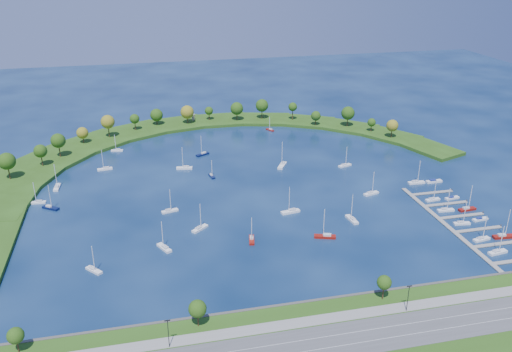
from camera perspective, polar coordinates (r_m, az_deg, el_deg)
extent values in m
plane|color=#061A3C|center=(278.96, -0.77, -1.24)|extent=(700.00, 700.00, 0.00)
cube|color=#2B4D14|center=(177.10, 8.14, -17.31)|extent=(420.00, 42.00, 1.60)
cube|color=#474442|center=(192.77, 5.85, -13.31)|extent=(420.00, 1.20, 1.80)
cube|color=#515154|center=(176.54, 8.16, -17.10)|extent=(420.00, 16.00, 0.12)
cube|color=gray|center=(184.47, 6.92, -14.99)|extent=(420.00, 5.00, 0.12)
cube|color=silver|center=(174.74, 8.46, -17.59)|extent=(420.00, 0.15, 0.02)
cube|color=silver|center=(178.27, 7.86, -16.59)|extent=(420.00, 0.15, 0.02)
cylinder|color=#382314|center=(184.64, -24.12, -16.21)|extent=(0.56, 0.56, 4.90)
sphere|color=#244511|center=(182.57, -24.30, -15.35)|extent=(5.20, 5.20, 5.20)
cylinder|color=#382314|center=(180.19, -6.22, -14.97)|extent=(0.56, 0.56, 5.25)
sphere|color=#244511|center=(177.87, -6.27, -14.00)|extent=(6.00, 6.00, 6.00)
cylinder|color=#382314|center=(195.85, 13.43, -11.99)|extent=(0.56, 0.56, 5.60)
sphere|color=#244511|center=(193.71, 13.54, -11.06)|extent=(5.20, 5.20, 5.20)
cylinder|color=black|center=(172.01, -9.35, -16.31)|extent=(0.24, 0.24, 10.00)
cylinder|color=black|center=(191.00, 15.93, -12.49)|extent=(0.24, 0.24, 10.00)
cube|color=#2B4D14|center=(314.93, -23.98, -0.21)|extent=(50.23, 54.30, 2.00)
cube|color=#2B4D14|center=(337.10, -20.79, 1.78)|extent=(54.07, 56.09, 2.00)
cube|color=#2B4D14|center=(355.91, -17.08, 3.38)|extent=(55.20, 54.07, 2.00)
cube|color=#2B4D14|center=(370.86, -13.00, 4.60)|extent=(53.65, 48.47, 2.00)
cube|color=#2B4D14|center=(381.57, -8.67, 5.45)|extent=(49.62, 39.75, 2.00)
cube|color=#2B4D14|center=(387.79, -4.18, 5.95)|extent=(44.32, 29.96, 2.00)
cube|color=#2B4D14|center=(389.39, 0.38, 6.08)|extent=(49.49, 38.05, 2.00)
cube|color=#2B4D14|center=(386.32, 4.92, 5.86)|extent=(51.13, 44.12, 2.00)
cube|color=#2B4D14|center=(378.66, 9.38, 5.27)|extent=(49.19, 47.96, 2.00)
cube|color=#2B4D14|center=(366.59, 13.64, 4.32)|extent=(43.90, 49.49, 2.00)
cube|color=#2B4D14|center=(350.37, 17.62, 3.00)|extent=(35.67, 48.74, 2.00)
cylinder|color=#382314|center=(311.51, -24.90, 0.42)|extent=(0.56, 0.56, 8.38)
sphere|color=#244511|center=(309.46, -25.09, 1.44)|extent=(9.14, 9.14, 9.14)
cylinder|color=#382314|center=(323.51, -21.92, 1.63)|extent=(0.56, 0.56, 7.44)
sphere|color=#244511|center=(321.79, -22.06, 2.49)|extent=(7.43, 7.43, 7.43)
cylinder|color=#382314|center=(333.71, -20.26, 2.61)|extent=(0.56, 0.56, 8.43)
sphere|color=#244511|center=(331.83, -20.40, 3.56)|extent=(8.53, 8.53, 8.53)
cylinder|color=#382314|center=(354.05, -17.99, 3.78)|extent=(0.56, 0.56, 5.20)
sphere|color=olive|center=(352.81, -18.07, 4.40)|extent=(7.34, 7.34, 7.34)
cylinder|color=#382314|center=(359.69, -15.47, 4.67)|extent=(0.56, 0.56, 8.70)
sphere|color=olive|center=(357.89, -15.57, 5.60)|extent=(8.89, 8.89, 8.89)
cylinder|color=#382314|center=(370.61, -12.79, 5.30)|extent=(0.56, 0.56, 6.58)
sphere|color=#244511|center=(369.28, -12.85, 5.98)|extent=(6.53, 6.53, 6.53)
cylinder|color=#382314|center=(379.34, -10.54, 5.80)|extent=(0.56, 0.56, 5.26)
sphere|color=#244511|center=(378.09, -10.59, 6.43)|extent=(8.75, 8.75, 8.75)
cylinder|color=#382314|center=(379.11, -7.33, 6.07)|extent=(0.56, 0.56, 6.27)
sphere|color=olive|center=(377.69, -7.37, 6.79)|extent=(9.33, 9.33, 9.33)
cylinder|color=#382314|center=(385.46, -5.04, 6.40)|extent=(0.56, 0.56, 5.55)
sphere|color=#244511|center=(384.34, -5.06, 6.96)|extent=(5.93, 5.93, 5.93)
cylinder|color=#382314|center=(383.10, -2.05, 6.47)|extent=(0.56, 0.56, 6.82)
sphere|color=#244511|center=(381.64, -2.07, 7.22)|extent=(9.12, 9.12, 9.12)
cylinder|color=#382314|center=(386.29, 0.64, 6.72)|extent=(0.56, 0.56, 8.04)
sphere|color=#244511|center=(384.68, 0.64, 7.55)|extent=(9.09, 9.09, 9.09)
cylinder|color=#382314|center=(384.10, 3.93, 6.60)|extent=(0.56, 0.56, 8.49)
sphere|color=#244511|center=(382.58, 3.95, 7.39)|extent=(6.26, 6.26, 6.26)
cylinder|color=#382314|center=(374.32, 6.38, 5.82)|extent=(0.56, 0.56, 5.36)
sphere|color=#244511|center=(373.16, 6.41, 6.41)|extent=(6.74, 6.74, 6.74)
cylinder|color=#382314|center=(374.50, 9.74, 5.81)|extent=(0.56, 0.56, 7.58)
sphere|color=#244511|center=(372.90, 9.80, 6.64)|extent=(9.23, 9.23, 9.23)
cylinder|color=#382314|center=(367.19, 12.21, 5.07)|extent=(0.56, 0.56, 5.16)
sphere|color=#244511|center=(366.10, 12.26, 5.62)|extent=(5.57, 5.57, 5.57)
cylinder|color=#382314|center=(357.57, 14.29, 4.51)|extent=(0.56, 0.56, 6.61)
sphere|color=olive|center=(356.12, 14.36, 5.25)|extent=(7.71, 7.71, 7.71)
cylinder|color=gray|center=(386.20, -6.71, 6.25)|extent=(2.20, 2.20, 4.08)
cylinder|color=gray|center=(385.58, -6.73, 6.56)|extent=(2.60, 2.60, 0.30)
cube|color=gray|center=(255.93, 19.69, -4.98)|extent=(2.20, 82.00, 0.40)
cube|color=gray|center=(248.56, 24.43, -6.63)|extent=(22.00, 2.00, 0.40)
cube|color=gray|center=(257.65, 22.74, -5.27)|extent=(22.00, 2.00, 0.40)
cylinder|color=#382314|center=(263.76, 24.69, -4.89)|extent=(0.36, 0.36, 1.60)
cube|color=gray|center=(267.09, 21.17, -4.00)|extent=(22.00, 2.00, 0.40)
cylinder|color=#382314|center=(272.98, 23.09, -3.66)|extent=(0.36, 0.36, 1.60)
cube|color=gray|center=(276.83, 19.71, -2.81)|extent=(22.00, 2.00, 0.40)
cylinder|color=#382314|center=(282.53, 21.60, -2.51)|extent=(0.36, 0.36, 1.60)
cube|color=gray|center=(286.86, 18.36, -1.70)|extent=(22.00, 2.00, 0.40)
cylinder|color=#382314|center=(292.35, 20.21, -1.44)|extent=(0.36, 0.36, 1.60)
cube|color=white|center=(239.25, -6.01, -5.62)|extent=(7.99, 7.24, 1.01)
cube|color=silver|center=(238.31, -6.15, -5.51)|extent=(3.33, 3.17, 0.71)
cylinder|color=silver|center=(236.78, -5.96, -4.24)|extent=(0.32, 0.32, 11.40)
cube|color=white|center=(296.62, -20.48, -1.14)|extent=(3.10, 9.09, 1.07)
cube|color=silver|center=(295.47, -20.54, -1.05)|extent=(1.96, 3.24, 0.75)
cylinder|color=silver|center=(294.80, -20.63, 0.08)|extent=(0.32, 0.32, 12.07)
cube|color=white|center=(249.45, 10.20, -4.60)|extent=(3.47, 9.03, 1.06)
cube|color=silver|center=(248.37, 10.31, -4.51)|extent=(2.07, 3.26, 0.74)
cylinder|color=silver|center=(247.09, 10.23, -3.20)|extent=(0.32, 0.32, 11.89)
cube|color=maroon|center=(229.30, -0.47, -6.85)|extent=(3.67, 8.07, 0.94)
cube|color=silver|center=(229.58, -0.47, -6.58)|extent=(2.03, 2.97, 0.65)
cylinder|color=silver|center=(225.95, -0.47, -5.67)|extent=(0.32, 0.32, 10.52)
cube|color=white|center=(253.02, 3.69, -3.83)|extent=(9.47, 4.10, 1.10)
cube|color=silver|center=(252.97, 3.89, -3.61)|extent=(3.47, 2.32, 0.77)
cylinder|color=silver|center=(249.75, 3.58, -2.48)|extent=(0.32, 0.32, 12.38)
cube|color=white|center=(312.93, -15.85, 0.72)|extent=(8.50, 3.40, 0.99)
cube|color=silver|center=(312.67, -15.72, 0.89)|extent=(3.08, 1.99, 0.69)
cylinder|color=silver|center=(310.72, -16.10, 1.74)|extent=(0.32, 0.32, 11.16)
cube|color=white|center=(226.73, -9.78, -7.59)|extent=(6.01, 8.71, 1.03)
cube|color=silver|center=(225.64, -9.69, -7.49)|extent=(2.85, 3.43, 0.72)
cylinder|color=silver|center=(224.14, -9.98, -6.13)|extent=(0.32, 0.32, 11.55)
cube|color=white|center=(340.21, -14.63, 2.65)|extent=(7.50, 3.33, 0.87)
cube|color=silver|center=(339.80, -14.52, 2.77)|extent=(2.76, 1.86, 0.61)
cylinder|color=silver|center=(338.58, -14.82, 3.49)|extent=(0.32, 0.32, 9.79)
cube|color=white|center=(256.62, -9.20, -3.72)|extent=(8.18, 4.15, 0.95)
cube|color=silver|center=(256.05, -9.37, -3.59)|extent=(3.06, 2.20, 0.66)
cylinder|color=silver|center=(254.26, -9.14, -2.52)|extent=(0.32, 0.32, 10.63)
cube|color=white|center=(310.09, 9.48, 1.11)|extent=(8.43, 4.55, 0.97)
cube|color=silver|center=(309.30, 9.37, 1.22)|extent=(3.18, 2.35, 0.68)
cylinder|color=silver|center=(308.33, 9.64, 2.16)|extent=(0.32, 0.32, 10.96)
cube|color=#09133D|center=(292.65, -4.75, -0.03)|extent=(2.98, 7.05, 0.82)
cube|color=silver|center=(292.98, -4.79, 0.15)|extent=(1.70, 2.58, 0.57)
cylinder|color=silver|center=(290.24, -4.75, 0.85)|extent=(0.32, 0.32, 9.23)
cube|color=white|center=(218.52, -16.93, -9.63)|extent=(6.77, 7.31, 0.94)
cube|color=silver|center=(218.65, -17.08, -9.38)|extent=(2.95, 3.06, 0.66)
cylinder|color=silver|center=(215.13, -17.00, -8.40)|extent=(0.32, 0.32, 10.53)
cube|color=maroon|center=(233.53, 7.38, -6.44)|extent=(9.66, 5.37, 1.12)
cube|color=silver|center=(233.11, 7.62, -6.25)|extent=(3.66, 2.75, 0.78)
cylinder|color=silver|center=(230.22, 7.28, -4.95)|extent=(0.32, 0.32, 12.57)
cube|color=white|center=(277.19, 12.21, -1.85)|extent=(8.66, 4.57, 1.00)
cube|color=silver|center=(276.33, 12.09, -1.72)|extent=(3.26, 2.38, 0.70)
cylinder|color=silver|center=(275.13, 12.42, -0.66)|extent=(0.32, 0.32, 11.25)
cube|color=maroon|center=(367.98, 1.51, 4.95)|extent=(4.75, 6.67, 0.79)
cube|color=silver|center=(367.31, 1.59, 5.03)|extent=(2.23, 2.64, 0.55)
cylinder|color=silver|center=(366.87, 1.47, 5.69)|extent=(0.32, 0.32, 8.89)
cube|color=white|center=(304.98, -7.66, 0.85)|extent=(9.27, 4.11, 1.08)
cube|color=silver|center=(304.55, -7.50, 1.01)|extent=(3.41, 2.30, 0.75)
cylinder|color=silver|center=(302.64, -7.86, 2.00)|extent=(0.32, 0.32, 12.10)
cube|color=white|center=(282.74, -22.29, -2.64)|extent=(7.82, 2.89, 0.92)
cube|color=silver|center=(282.21, -22.17, -2.49)|extent=(2.81, 1.76, 0.64)
cylinder|color=silver|center=(280.68, -22.58, -1.61)|extent=(0.32, 0.32, 10.32)
cube|color=white|center=(305.98, 2.82, 1.13)|extent=(7.74, 10.39, 1.24)
cube|color=silver|center=(306.51, 2.87, 1.38)|extent=(3.58, 4.15, 0.87)
cylinder|color=silver|center=(302.47, 2.81, 2.41)|extent=(0.32, 0.32, 13.97)
cube|color=#09133D|center=(274.44, -21.09, -3.21)|extent=(8.46, 6.91, 1.04)
cube|color=silver|center=(274.63, -21.25, -3.01)|extent=(3.45, 3.11, 0.72)
cylinder|color=silver|center=(271.41, -21.17, -2.03)|extent=(0.32, 0.32, 11.65)
cube|color=#09133D|center=(324.22, -5.73, 2.31)|extent=(8.62, 6.40, 1.03)
cube|color=silver|center=(324.39, -5.62, 2.49)|extent=(3.44, 2.96, 0.72)
cylinder|color=silver|center=(321.66, -5.87, 3.33)|extent=(0.32, 0.32, 11.58)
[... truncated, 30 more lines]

